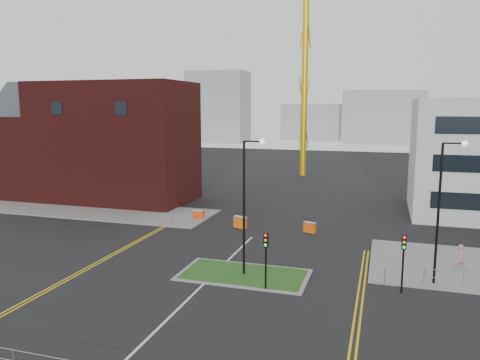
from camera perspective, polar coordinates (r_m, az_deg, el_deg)
The scene contains 22 objects.
ground at distance 25.79m, azimuth -9.36°, elevation -16.89°, with size 200.00×200.00×0.00m, color black.
pavement_left at distance 53.68m, azimuth -18.08°, elevation -3.46°, with size 28.00×8.00×0.12m, color slate.
island_kerb at distance 31.95m, azimuth 0.47°, elevation -11.48°, with size 8.60×4.60×0.08m, color slate.
grass_island at distance 31.94m, azimuth 0.47°, elevation -11.44°, with size 8.00×4.00×0.12m, color #26521B.
brick_building at distance 59.29m, azimuth -17.42°, elevation 4.34°, with size 24.20×10.07×14.24m.
streetlamp_island at distance 30.43m, azimuth 0.88°, elevation -2.00°, with size 1.46×0.36×9.18m.
streetlamp_right_near at distance 31.43m, azimuth 23.50°, elevation -2.40°, with size 1.46×0.36×9.18m.
traffic_light_island at distance 28.79m, azimuth 3.17°, elevation -8.50°, with size 0.28×0.33×3.65m.
traffic_light_right at distance 29.97m, azimuth 19.31°, elevation -8.29°, with size 0.28×0.33×3.65m.
railing_left at distance 45.51m, azimuth -11.71°, elevation -4.51°, with size 6.05×0.05×1.10m.
centre_line at distance 27.42m, azimuth -7.43°, elevation -15.21°, with size 0.15×30.00×0.01m, color silver.
yellow_left_a at distance 38.08m, azimuth -14.86°, elevation -8.44°, with size 0.12×24.00×0.01m, color gold.
yellow_left_b at distance 37.93m, azimuth -14.47°, elevation -8.49°, with size 0.12×24.00×0.01m, color gold.
yellow_right_a at distance 28.95m, azimuth 14.08°, elevation -14.06°, with size 0.12×20.00×0.01m, color gold.
yellow_right_b at distance 28.94m, azimuth 14.69°, elevation -14.09°, with size 0.12×20.00×0.01m, color gold.
skyline_a at distance 149.50m, azimuth -2.64°, elevation 8.87°, with size 18.00×12.00×22.00m, color gray.
skyline_b at distance 150.72m, azimuth 17.08°, elevation 7.35°, with size 24.00×12.00×16.00m, color gray.
skyline_d at distance 161.84m, azimuth 10.64°, elevation 6.97°, with size 30.00×12.00×12.00m, color gray.
pedestrian at distance 35.96m, azimuth 25.34°, elevation -8.53°, with size 0.67×0.44×1.84m, color #BA787E.
barrier_left at distance 47.01m, azimuth -5.10°, elevation -4.23°, with size 1.12×0.45×0.92m.
barrier_mid at distance 43.69m, azimuth 0.03°, elevation -5.10°, with size 1.35×0.85×1.08m.
barrier_right at distance 42.54m, azimuth 8.50°, elevation -5.68°, with size 1.20×0.77×0.96m.
Camera 1 is at (10.59, -20.68, 11.20)m, focal length 35.00 mm.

